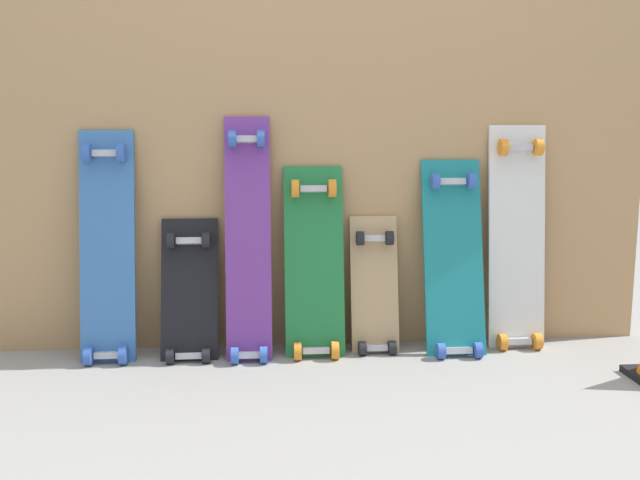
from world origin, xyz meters
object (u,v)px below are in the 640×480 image
Objects in this scene: skateboard_purple at (248,247)px; skateboard_green at (314,269)px; skateboard_teal at (454,266)px; skateboard_white at (517,245)px; skateboard_blue at (107,254)px; skateboard_black at (189,298)px; skateboard_natural at (375,293)px.

skateboard_purple is 1.25× the size of skateboard_green.
skateboard_teal is 0.28m from skateboard_white.
skateboard_blue reaches higher than skateboard_black.
skateboard_purple is at bearing -177.57° from skateboard_white.
skateboard_green is 0.83× the size of skateboard_white.
skateboard_teal is at bearing -6.14° from skateboard_natural.
skateboard_teal is at bearing -0.24° from skateboard_purple.
skateboard_purple is 0.53m from skateboard_natural.
skateboard_black is at bearing -179.15° from skateboard_green.
skateboard_teal is (0.54, -0.02, 0.01)m from skateboard_green.
skateboard_natural is at bearing -178.43° from skateboard_white.
skateboard_natural is (0.72, 0.02, 0.00)m from skateboard_black.
skateboard_black is at bearing -178.21° from skateboard_white.
skateboard_green is at bearing 178.40° from skateboard_teal.
skateboard_natural is 0.73× the size of skateboard_teal.
skateboard_natural is (0.24, 0.02, -0.10)m from skateboard_green.
skateboard_blue is 1.03m from skateboard_natural.
skateboard_white reaches higher than skateboard_blue.
skateboard_green is at bearing 2.67° from skateboard_purple.
skateboard_natural is at bearing 1.97° from skateboard_black.
skateboard_white reaches higher than skateboard_natural.
skateboard_green is 0.97× the size of skateboard_teal.
skateboard_green is at bearing -175.78° from skateboard_natural.
skateboard_purple reaches higher than skateboard_teal.
skateboard_black is 0.73× the size of skateboard_teal.
skateboard_teal is at bearing -0.45° from skateboard_black.
skateboard_purple is 0.27m from skateboard_green.
skateboard_purple is at bearing -1.55° from skateboard_blue.
skateboard_purple is 0.80m from skateboard_teal.
skateboard_purple is 1.04× the size of skateboard_white.
skateboard_black is 1.03m from skateboard_teal.
skateboard_natural is 0.33m from skateboard_teal.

